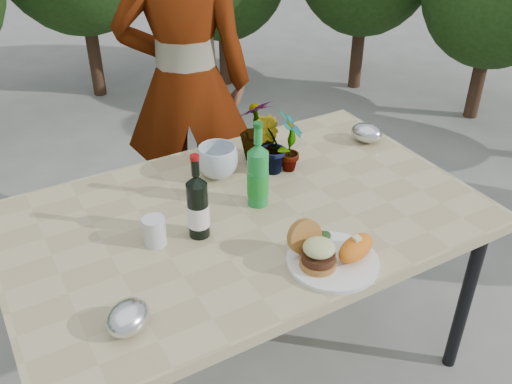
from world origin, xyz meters
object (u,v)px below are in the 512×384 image
dinner_plate (333,261)px  patio_table (245,226)px  wine_bottle (198,207)px  person (186,85)px

dinner_plate → patio_table: bearing=105.9°
wine_bottle → person: person is taller
patio_table → wine_bottle: 0.25m
patio_table → wine_bottle: size_ratio=5.46×
patio_table → dinner_plate: size_ratio=5.71×
wine_bottle → person: 1.01m
dinner_plate → wine_bottle: wine_bottle is taller
patio_table → dinner_plate: dinner_plate is taller
patio_table → dinner_plate: (0.10, -0.36, 0.06)m
person → wine_bottle: bearing=92.8°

